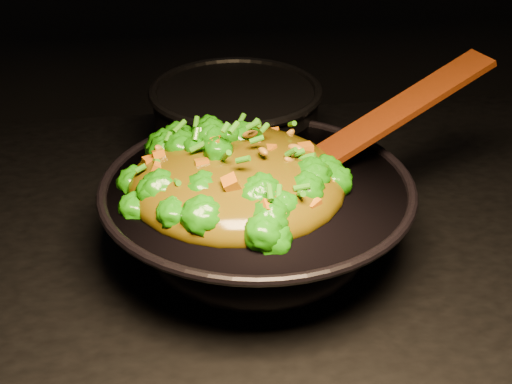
{
  "coord_description": "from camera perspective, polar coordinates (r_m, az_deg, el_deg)",
  "views": [
    {
      "loc": [
        -0.05,
        -0.74,
        1.44
      ],
      "look_at": [
        0.05,
        0.01,
        0.99
      ],
      "focal_mm": 50.0,
      "sensor_mm": 36.0,
      "label": 1
    }
  ],
  "objects": [
    {
      "name": "stir_fry",
      "position": [
        0.84,
        -1.55,
        3.15
      ],
      "size": [
        0.32,
        0.32,
        0.09
      ],
      "primitive_type": null,
      "rotation": [
        0.0,
        0.0,
        -0.26
      ],
      "color": "#1D7D08",
      "rests_on": "wok"
    },
    {
      "name": "back_pot",
      "position": [
        1.08,
        -1.59,
        5.02
      ],
      "size": [
        0.31,
        0.31,
        0.14
      ],
      "primitive_type": "cylinder",
      "rotation": [
        0.0,
        0.0,
        -0.32
      ],
      "color": "black",
      "rests_on": "stovetop"
    },
    {
      "name": "wok",
      "position": [
        0.89,
        0.08,
        -2.38
      ],
      "size": [
        0.39,
        0.39,
        0.1
      ],
      "primitive_type": null,
      "rotation": [
        0.0,
        0.0,
        -0.05
      ],
      "color": "black",
      "rests_on": "stovetop"
    },
    {
      "name": "spatula",
      "position": [
        0.92,
        10.28,
        5.76
      ],
      "size": [
        0.3,
        0.13,
        0.13
      ],
      "primitive_type": "cube",
      "rotation": [
        0.0,
        -0.38,
        0.3
      ],
      "color": "#351203",
      "rests_on": "wok"
    }
  ]
}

